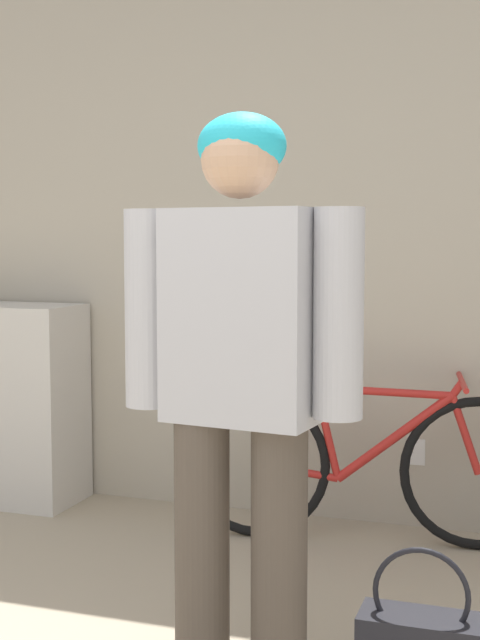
{
  "coord_description": "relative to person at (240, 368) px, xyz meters",
  "views": [
    {
      "loc": [
        1.06,
        -1.21,
        1.32
      ],
      "look_at": [
        0.27,
        1.15,
        1.1
      ],
      "focal_mm": 50.0,
      "sensor_mm": 36.0,
      "label": 1
    }
  ],
  "objects": [
    {
      "name": "bicycle",
      "position": [
        0.1,
        1.4,
        -0.6
      ],
      "size": [
        1.61,
        0.46,
        0.73
      ],
      "rotation": [
        0.0,
        0.0,
        0.15
      ],
      "color": "black",
      "rests_on": "ground_plane"
    },
    {
      "name": "wall_back",
      "position": [
        -0.27,
        1.72,
        0.34
      ],
      "size": [
        8.0,
        0.07,
        2.6
      ],
      "color": "#B7AD99",
      "rests_on": "ground_plane"
    },
    {
      "name": "person",
      "position": [
        0.0,
        0.0,
        0.0
      ],
      "size": [
        0.7,
        0.25,
        1.67
      ],
      "rotation": [
        0.0,
        0.0,
        -0.12
      ],
      "color": "#4C4238",
      "rests_on": "ground_plane"
    }
  ]
}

